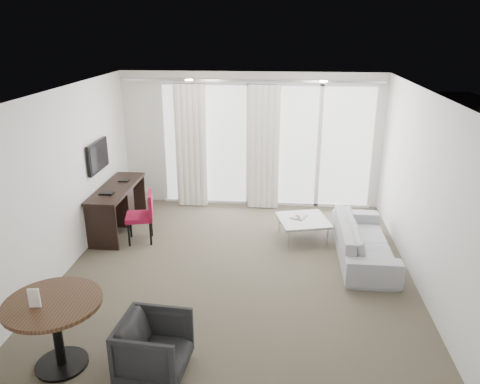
# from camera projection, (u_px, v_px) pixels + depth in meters

# --- Properties ---
(floor) EXTENTS (5.00, 6.00, 0.00)m
(floor) POSITION_uv_depth(u_px,v_px,m) (236.00, 279.00, 6.66)
(floor) COLOR #4C4537
(floor) RESTS_ON ground
(ceiling) EXTENTS (5.00, 6.00, 0.00)m
(ceiling) POSITION_uv_depth(u_px,v_px,m) (236.00, 94.00, 5.78)
(ceiling) COLOR white
(ceiling) RESTS_ON ground
(wall_left) EXTENTS (0.00, 6.00, 2.60)m
(wall_left) POSITION_uv_depth(u_px,v_px,m) (55.00, 187.00, 6.43)
(wall_left) COLOR silver
(wall_left) RESTS_ON ground
(wall_right) EXTENTS (0.00, 6.00, 2.60)m
(wall_right) POSITION_uv_depth(u_px,v_px,m) (429.00, 199.00, 6.01)
(wall_right) COLOR silver
(wall_right) RESTS_ON ground
(wall_front) EXTENTS (5.00, 0.00, 2.60)m
(wall_front) POSITION_uv_depth(u_px,v_px,m) (195.00, 332.00, 3.41)
(wall_front) COLOR silver
(wall_front) RESTS_ON ground
(window_panel) EXTENTS (4.00, 0.02, 2.38)m
(window_panel) POSITION_uv_depth(u_px,v_px,m) (267.00, 146.00, 9.03)
(window_panel) COLOR white
(window_panel) RESTS_ON ground
(window_frame) EXTENTS (4.10, 0.06, 2.44)m
(window_frame) POSITION_uv_depth(u_px,v_px,m) (267.00, 146.00, 9.01)
(window_frame) COLOR white
(window_frame) RESTS_ON ground
(curtain_left) EXTENTS (0.60, 0.20, 2.38)m
(curtain_left) POSITION_uv_depth(u_px,v_px,m) (191.00, 146.00, 8.99)
(curtain_left) COLOR white
(curtain_left) RESTS_ON ground
(curtain_right) EXTENTS (0.60, 0.20, 2.38)m
(curtain_right) POSITION_uv_depth(u_px,v_px,m) (264.00, 148.00, 8.88)
(curtain_right) COLOR white
(curtain_right) RESTS_ON ground
(curtain_track) EXTENTS (4.80, 0.04, 0.04)m
(curtain_track) POSITION_uv_depth(u_px,v_px,m) (251.00, 81.00, 8.47)
(curtain_track) COLOR #B2B2B7
(curtain_track) RESTS_ON ceiling
(downlight_a) EXTENTS (0.12, 0.12, 0.02)m
(downlight_a) POSITION_uv_depth(u_px,v_px,m) (189.00, 80.00, 7.36)
(downlight_a) COLOR #FFE0B2
(downlight_a) RESTS_ON ceiling
(downlight_b) EXTENTS (0.12, 0.12, 0.02)m
(downlight_b) POSITION_uv_depth(u_px,v_px,m) (324.00, 81.00, 7.18)
(downlight_b) COLOR #FFE0B2
(downlight_b) RESTS_ON ceiling
(desk) EXTENTS (0.53, 1.69, 0.79)m
(desk) POSITION_uv_depth(u_px,v_px,m) (118.00, 208.00, 8.14)
(desk) COLOR black
(desk) RESTS_ON floor
(tv) EXTENTS (0.05, 0.80, 0.50)m
(tv) POSITION_uv_depth(u_px,v_px,m) (98.00, 156.00, 7.77)
(tv) COLOR black
(tv) RESTS_ON wall_left
(desk_chair) EXTENTS (0.55, 0.53, 0.85)m
(desk_chair) POSITION_uv_depth(u_px,v_px,m) (139.00, 217.00, 7.68)
(desk_chair) COLOR maroon
(desk_chair) RESTS_ON floor
(round_table) EXTENTS (1.22, 1.22, 0.79)m
(round_table) POSITION_uv_depth(u_px,v_px,m) (57.00, 334.00, 4.84)
(round_table) COLOR #3D2616
(round_table) RESTS_ON floor
(menu_card) EXTENTS (0.11, 0.03, 0.20)m
(menu_card) POSITION_uv_depth(u_px,v_px,m) (37.00, 313.00, 4.64)
(menu_card) COLOR white
(menu_card) RESTS_ON round_table
(tub_armchair) EXTENTS (0.74, 0.73, 0.63)m
(tub_armchair) POSITION_uv_depth(u_px,v_px,m) (154.00, 347.00, 4.77)
(tub_armchair) COLOR black
(tub_armchair) RESTS_ON floor
(coffee_table) EXTENTS (0.96, 0.96, 0.36)m
(coffee_table) POSITION_uv_depth(u_px,v_px,m) (303.00, 229.00, 7.85)
(coffee_table) COLOR gray
(coffee_table) RESTS_ON floor
(remote) EXTENTS (0.09, 0.17, 0.02)m
(remote) POSITION_uv_depth(u_px,v_px,m) (298.00, 218.00, 7.83)
(remote) COLOR black
(remote) RESTS_ON coffee_table
(magazine) EXTENTS (0.32, 0.35, 0.02)m
(magazine) POSITION_uv_depth(u_px,v_px,m) (299.00, 216.00, 7.89)
(magazine) COLOR gray
(magazine) RESTS_ON coffee_table
(sofa) EXTENTS (0.78, 1.99, 0.58)m
(sofa) POSITION_uv_depth(u_px,v_px,m) (364.00, 240.00, 7.17)
(sofa) COLOR #96979E
(sofa) RESTS_ON floor
(terrace_slab) EXTENTS (5.60, 3.00, 0.12)m
(terrace_slab) POSITION_uv_depth(u_px,v_px,m) (268.00, 183.00, 10.87)
(terrace_slab) COLOR #4D4D50
(terrace_slab) RESTS_ON ground
(rattan_chair_a) EXTENTS (0.67, 0.67, 0.84)m
(rattan_chair_a) POSITION_uv_depth(u_px,v_px,m) (286.00, 162.00, 10.79)
(rattan_chair_a) COLOR brown
(rattan_chair_a) RESTS_ON terrace_slab
(rattan_chair_b) EXTENTS (0.53, 0.53, 0.75)m
(rattan_chair_b) POSITION_uv_depth(u_px,v_px,m) (357.00, 167.00, 10.59)
(rattan_chair_b) COLOR brown
(rattan_chair_b) RESTS_ON terrace_slab
(rattan_table) EXTENTS (0.68, 0.68, 0.52)m
(rattan_table) POSITION_uv_depth(u_px,v_px,m) (315.00, 178.00, 10.17)
(rattan_table) COLOR brown
(rattan_table) RESTS_ON terrace_slab
(balustrade) EXTENTS (5.50, 0.06, 1.05)m
(balustrade) POSITION_uv_depth(u_px,v_px,m) (270.00, 144.00, 12.04)
(balustrade) COLOR #B2B2B7
(balustrade) RESTS_ON terrace_slab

